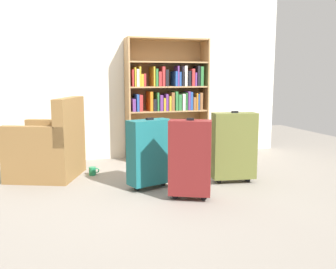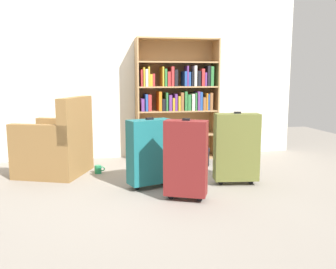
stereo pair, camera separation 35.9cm
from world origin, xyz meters
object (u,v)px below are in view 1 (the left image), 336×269
storage_box (182,155)px  suitcase_teal (150,152)px  armchair (49,149)px  suitcase_dark_red (190,158)px  bookshelf (167,96)px  mug (93,171)px  suitcase_olive (234,146)px

storage_box → suitcase_teal: size_ratio=0.65×
armchair → suitcase_dark_red: size_ratio=1.20×
bookshelf → armchair: bearing=-159.4°
mug → storage_box: bearing=9.8°
bookshelf → suitcase_olive: (0.33, -1.39, -0.47)m
mug → suitcase_olive: suitcase_olive is taller
bookshelf → storage_box: (0.06, -0.46, -0.75)m
bookshelf → suitcase_dark_red: 1.87m
armchair → suitcase_teal: bearing=-36.9°
mug → suitcase_olive: bearing=-27.2°
armchair → bookshelf: bearing=20.6°
suitcase_teal → storage_box: bearing=53.6°
suitcase_olive → bookshelf: bearing=103.3°
suitcase_dark_red → suitcase_olive: size_ratio=0.98×
bookshelf → suitcase_teal: (-0.58, -1.33, -0.49)m
bookshelf → suitcase_olive: size_ratio=2.12×
mug → bookshelf: bearing=31.1°
armchair → suitcase_olive: armchair is taller
bookshelf → armchair: (-1.56, -0.59, -0.55)m
suitcase_teal → bookshelf: bearing=66.5°
suitcase_dark_red → bookshelf: bearing=80.1°
suitcase_dark_red → suitcase_olive: bearing=31.4°
suitcase_teal → suitcase_olive: 0.91m
bookshelf → suitcase_dark_red: bearing=-99.9°
armchair → suitcase_teal: (0.99, -0.74, 0.06)m
suitcase_teal → suitcase_olive: bearing=-4.0°
storage_box → suitcase_olive: size_ratio=0.60×
suitcase_olive → storage_box: bearing=106.0°
bookshelf → suitcase_teal: size_ratio=2.26×
mug → suitcase_teal: size_ratio=0.17×
armchair → suitcase_olive: bearing=-23.0°
suitcase_dark_red → suitcase_teal: suitcase_dark_red is taller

